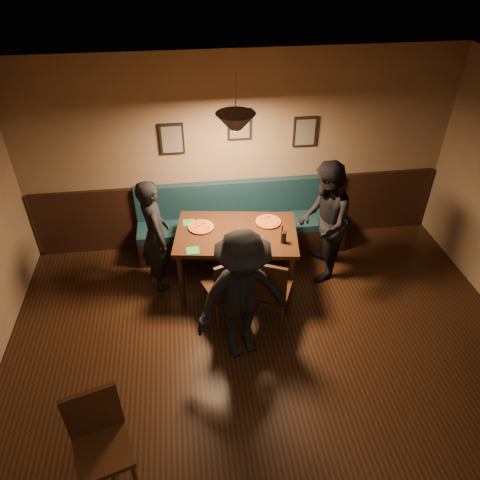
{
  "coord_description": "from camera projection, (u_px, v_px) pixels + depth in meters",
  "views": [
    {
      "loc": [
        -0.77,
        -2.19,
        4.1
      ],
      "look_at": [
        -0.18,
        2.12,
        0.95
      ],
      "focal_mm": 33.7,
      "sensor_mm": 36.0,
      "label": 1
    }
  ],
  "objects": [
    {
      "name": "cafe_chair_far",
      "position": [
        103.0,
        450.0,
        3.72
      ],
      "size": [
        0.56,
        0.56,
        1.03
      ],
      "primitive_type": null,
      "rotation": [
        0.0,
        0.0,
        3.42
      ],
      "color": "black",
      "rests_on": "floor"
    },
    {
      "name": "floor",
      "position": [
        289.0,
        450.0,
        4.24
      ],
      "size": [
        7.0,
        7.0,
        0.0
      ],
      "primitive_type": "plane",
      "color": "black",
      "rests_on": "ground"
    },
    {
      "name": "pizza_c",
      "position": [
        268.0,
        222.0,
        5.89
      ],
      "size": [
        0.36,
        0.36,
        0.04
      ],
      "primitive_type": "cylinder",
      "rotation": [
        0.0,
        0.0,
        -0.08
      ],
      "color": "gold",
      "rests_on": "dining_table"
    },
    {
      "name": "chair_near_right",
      "position": [
        270.0,
        289.0,
        5.31
      ],
      "size": [
        0.6,
        0.6,
        1.03
      ],
      "primitive_type": null,
      "rotation": [
        0.0,
        0.0,
        -0.43
      ],
      "color": "black",
      "rests_on": "floor"
    },
    {
      "name": "soda_glass",
      "position": [
        284.0,
        237.0,
        5.5
      ],
      "size": [
        0.08,
        0.08,
        0.15
      ],
      "primitive_type": "cylinder",
      "rotation": [
        0.0,
        0.0,
        0.16
      ],
      "color": "black",
      "rests_on": "dining_table"
    },
    {
      "name": "picture_center",
      "position": [
        240.0,
        125.0,
        5.94
      ],
      "size": [
        0.32,
        0.04,
        0.42
      ],
      "primitive_type": "cube",
      "color": "black",
      "rests_on": "wall_back"
    },
    {
      "name": "wall_back",
      "position": [
        239.0,
        155.0,
        6.23
      ],
      "size": [
        6.0,
        0.0,
        6.0
      ],
      "primitive_type": "plane",
      "rotation": [
        1.57,
        0.0,
        0.0
      ],
      "color": "#8C704F",
      "rests_on": "ground"
    },
    {
      "name": "wainscot",
      "position": [
        240.0,
        211.0,
        6.74
      ],
      "size": [
        5.88,
        0.06,
        1.0
      ],
      "primitive_type": "cube",
      "color": "black",
      "rests_on": "ground"
    },
    {
      "name": "picture_left",
      "position": [
        172.0,
        139.0,
        5.93
      ],
      "size": [
        0.32,
        0.04,
        0.42
      ],
      "primitive_type": "cube",
      "color": "black",
      "rests_on": "wall_back"
    },
    {
      "name": "napkin_a",
      "position": [
        189.0,
        223.0,
        5.9
      ],
      "size": [
        0.16,
        0.16,
        0.01
      ],
      "primitive_type": "cube",
      "rotation": [
        0.0,
        0.0,
        0.04
      ],
      "color": "#1F743C",
      "rests_on": "dining_table"
    },
    {
      "name": "napkin_b",
      "position": [
        193.0,
        251.0,
        5.41
      ],
      "size": [
        0.16,
        0.16,
        0.01
      ],
      "primitive_type": "cube",
      "rotation": [
        0.0,
        0.0,
        0.02
      ],
      "color": "#1F752F",
      "rests_on": "dining_table"
    },
    {
      "name": "pizza_b",
      "position": [
        241.0,
        240.0,
        5.55
      ],
      "size": [
        0.4,
        0.4,
        0.04
      ],
      "primitive_type": "cylinder",
      "rotation": [
        0.0,
        0.0,
        0.1
      ],
      "color": "#C47325",
      "rests_on": "dining_table"
    },
    {
      "name": "cutlery_set",
      "position": [
        235.0,
        251.0,
        5.39
      ],
      "size": [
        0.2,
        0.08,
        0.0
      ],
      "primitive_type": "cube",
      "rotation": [
        0.0,
        0.0,
        1.88
      ],
      "color": "silver",
      "rests_on": "dining_table"
    },
    {
      "name": "chair_near_left",
      "position": [
        225.0,
        286.0,
        5.37
      ],
      "size": [
        0.57,
        0.57,
        1.0
      ],
      "primitive_type": null,
      "rotation": [
        0.0,
        0.0,
        0.35
      ],
      "color": "black",
      "rests_on": "floor"
    },
    {
      "name": "diner_left",
      "position": [
        155.0,
        235.0,
        5.73
      ],
      "size": [
        0.5,
        0.64,
        1.57
      ],
      "primitive_type": "imported",
      "rotation": [
        0.0,
        0.0,
        1.81
      ],
      "color": "black",
      "rests_on": "floor"
    },
    {
      "name": "diner_right",
      "position": [
        324.0,
        223.0,
        5.86
      ],
      "size": [
        0.83,
        0.96,
        1.69
      ],
      "primitive_type": "imported",
      "rotation": [
        0.0,
        0.0,
        -1.84
      ],
      "color": "black",
      "rests_on": "floor"
    },
    {
      "name": "booth_bench",
      "position": [
        242.0,
        221.0,
        6.52
      ],
      "size": [
        3.0,
        0.6,
        1.0
      ],
      "primitive_type": null,
      "color": "#0F232D",
      "rests_on": "ground"
    },
    {
      "name": "dining_table",
      "position": [
        236.0,
        258.0,
        5.97
      ],
      "size": [
        1.67,
        1.21,
        0.82
      ],
      "primitive_type": "cube",
      "rotation": [
        0.0,
        0.0,
        -0.15
      ],
      "color": "black",
      "rests_on": "floor"
    },
    {
      "name": "pendant_lamp",
      "position": [
        236.0,
        124.0,
        4.89
      ],
      "size": [
        0.44,
        0.44,
        0.25
      ],
      "primitive_type": "cone",
      "rotation": [
        3.14,
        0.0,
        0.0
      ],
      "color": "black",
      "rests_on": "ceiling"
    },
    {
      "name": "ceiling",
      "position": [
        320.0,
        192.0,
        2.6
      ],
      "size": [
        7.0,
        7.0,
        0.0
      ],
      "primitive_type": "plane",
      "rotation": [
        3.14,
        0.0,
        0.0
      ],
      "color": "silver",
      "rests_on": "ground"
    },
    {
      "name": "diner_front",
      "position": [
        242.0,
        297.0,
        4.76
      ],
      "size": [
        1.18,
        0.87,
        1.63
      ],
      "primitive_type": "imported",
      "rotation": [
        0.0,
        0.0,
        0.28
      ],
      "color": "black",
      "rests_on": "floor"
    },
    {
      "name": "picture_right",
      "position": [
        305.0,
        132.0,
        6.13
      ],
      "size": [
        0.32,
        0.04,
        0.42
      ],
      "primitive_type": "cube",
      "color": "black",
      "rests_on": "wall_back"
    },
    {
      "name": "tabasco_bottle",
      "position": [
        282.0,
        227.0,
        5.7
      ],
      "size": [
        0.03,
        0.03,
        0.13
      ],
      "primitive_type": "cylinder",
      "rotation": [
        0.0,
        0.0,
        0.08
      ],
      "color": "#992005",
      "rests_on": "dining_table"
    },
    {
      "name": "pizza_a",
      "position": [
        201.0,
        227.0,
        5.79
      ],
      "size": [
        0.36,
        0.36,
        0.04
      ],
      "primitive_type": "cylinder",
      "rotation": [
        0.0,
        0.0,
        0.11
      ],
      "color": "orange",
      "rests_on": "dining_table"
    }
  ]
}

